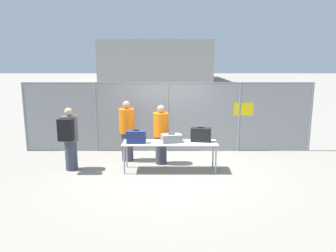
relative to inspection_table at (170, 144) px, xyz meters
name	(u,v)px	position (x,y,z in m)	size (l,w,h in m)	color
ground_plane	(167,169)	(-0.05, 0.10, -0.70)	(120.00, 120.00, 0.00)	gray
fence_section	(168,116)	(-0.04, 1.86, 0.42)	(8.87, 0.07, 2.14)	gray
inspection_table	(170,144)	(0.00, 0.00, 0.00)	(2.40, 0.64, 0.75)	silver
suitcase_navy	(136,137)	(-0.85, -0.06, 0.21)	(0.48, 0.27, 0.34)	navy
suitcase_grey	(171,138)	(0.04, 0.03, 0.15)	(0.55, 0.43, 0.22)	slate
suitcase_black	(200,135)	(0.79, 0.08, 0.23)	(0.54, 0.31, 0.38)	black
traveler_hooded	(69,137)	(-2.55, 0.02, 0.20)	(0.40, 0.62, 1.62)	#383D4C
security_worker_near	(161,134)	(-0.24, 0.59, 0.14)	(0.40, 0.40, 1.62)	#383D4C
security_worker_far	(127,130)	(-1.19, 0.86, 0.18)	(0.42, 0.42, 1.70)	#383D4C
utility_trailer	(198,124)	(1.12, 4.12, -0.29)	(3.26, 2.05, 0.70)	#B2B2B7
distant_hangar	(157,61)	(-1.65, 40.22, 1.94)	(14.71, 13.64, 5.28)	#999993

